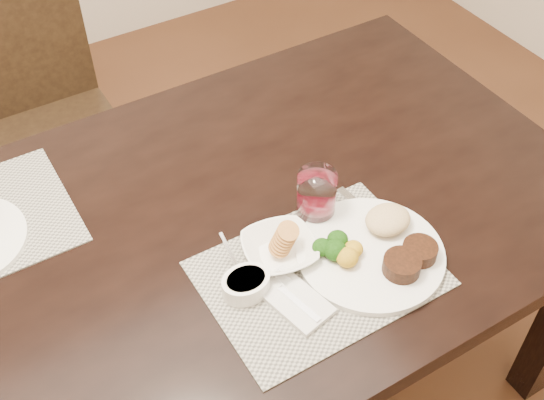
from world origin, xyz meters
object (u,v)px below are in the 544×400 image
dinner_plate (377,248)px  cracker_bowl (279,249)px  chair_far (43,108)px  wine_glass_near (316,197)px  steak_knife (387,233)px

dinner_plate → cracker_bowl: 0.20m
chair_far → wine_glass_near: chair_far is taller
dinner_plate → cracker_bowl: (-0.18, 0.10, 0.00)m
steak_knife → wine_glass_near: size_ratio=2.14×
steak_knife → wine_glass_near: 0.17m
chair_far → dinner_plate: 1.27m
cracker_bowl → dinner_plate: bearing=-29.9°
dinner_plate → wine_glass_near: wine_glass_near is taller
steak_knife → cracker_bowl: (-0.23, 0.07, 0.02)m
dinner_plate → steak_knife: bearing=13.3°
dinner_plate → wine_glass_near: 0.17m
dinner_plate → cracker_bowl: cracker_bowl is taller
dinner_plate → steak_knife: 0.06m
chair_far → wine_glass_near: bearing=-71.2°
chair_far → cracker_bowl: (0.22, -1.08, 0.27)m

